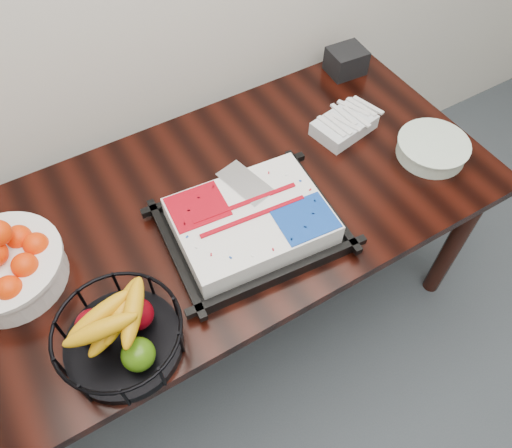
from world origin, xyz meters
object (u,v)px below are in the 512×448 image
plate_stack (432,149)px  napkin_box (346,61)px  cake_tray (251,223)px  fruit_basket (120,335)px  table (230,216)px  tangerine_bowl (1,262)px

plate_stack → napkin_box: size_ratio=1.78×
cake_tray → fruit_basket: (-0.48, -0.15, 0.02)m
cake_tray → plate_stack: (0.71, -0.03, -0.02)m
cake_tray → plate_stack: bearing=-2.6°
cake_tray → fruit_basket: size_ratio=1.65×
table → plate_stack: 0.74m
table → fruit_basket: fruit_basket is taller
cake_tray → tangerine_bowl: (-0.68, 0.21, 0.04)m
table → plate_stack: size_ratio=7.23×
tangerine_bowl → napkin_box: (1.42, 0.29, -0.04)m
napkin_box → plate_stack: bearing=-92.5°
table → cake_tray: bearing=-91.1°
fruit_basket → plate_stack: size_ratio=1.34×
table → cake_tray: cake_tray is taller
plate_stack → tangerine_bowl: bearing=170.1°
fruit_basket → plate_stack: 1.20m
table → tangerine_bowl: bearing=174.9°
plate_stack → cake_tray: bearing=177.4°
tangerine_bowl → cake_tray: bearing=-17.1°
cake_tray → plate_stack: cake_tray is taller
tangerine_bowl → fruit_basket: tangerine_bowl is taller
plate_stack → table: bearing=165.6°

